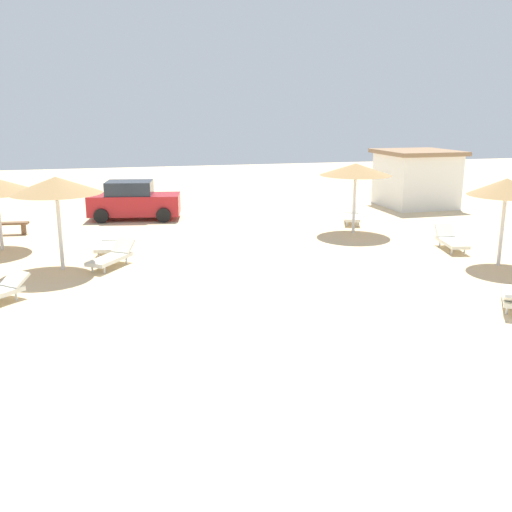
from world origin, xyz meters
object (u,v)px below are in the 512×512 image
object	(u,v)px
parked_car	(134,201)
parasol_2	(356,170)
parasol_3	(507,187)
lounger_6	(112,257)
bench_0	(9,226)
lounger_3	(451,240)
lounger_2	(352,216)
lounger_0	(109,244)
beach_cabana	(416,178)
parasol_0	(56,186)

from	to	relation	value
parked_car	parasol_2	bearing A→B (deg)	-32.24
parasol_2	parasol_3	size ratio (longest dim) A/B	1.02
parasol_3	lounger_6	size ratio (longest dim) A/B	1.45
parked_car	parasol_3	bearing A→B (deg)	-45.69
bench_0	lounger_3	bearing A→B (deg)	-23.08
bench_0	parked_car	bearing A→B (deg)	23.15
parked_car	lounger_3	bearing A→B (deg)	-39.68
lounger_2	parked_car	world-z (taller)	parked_car
parasol_2	lounger_6	bearing A→B (deg)	-163.37
lounger_6	parasol_3	bearing A→B (deg)	-13.94
parasol_3	lounger_6	xyz separation A→B (m)	(-11.91, 2.96, -2.17)
parasol_3	lounger_0	xyz separation A→B (m)	(-11.99, 4.85, -2.18)
bench_0	lounger_6	bearing A→B (deg)	-57.06
lounger_0	beach_cabana	distance (m)	16.56
parasol_2	lounger_0	bearing A→B (deg)	-174.39
parasol_0	lounger_3	world-z (taller)	parasol_0
parked_car	beach_cabana	bearing A→B (deg)	0.15
parked_car	beach_cabana	distance (m)	14.12
parasol_3	lounger_3	size ratio (longest dim) A/B	1.41
lounger_0	parasol_3	bearing A→B (deg)	-22.03
lounger_3	lounger_6	distance (m)	11.69
lounger_2	parasol_0	bearing A→B (deg)	-158.20
parasol_3	lounger_6	distance (m)	12.47
parasol_2	bench_0	distance (m)	13.89
bench_0	lounger_0	bearing A→B (deg)	-47.05
parasol_0	lounger_0	bearing A→B (deg)	52.36
bench_0	parked_car	xyz separation A→B (m)	(4.99, 2.13, 0.48)
lounger_0	parasol_0	bearing A→B (deg)	-127.64
parasol_3	lounger_0	world-z (taller)	parasol_3
lounger_2	bench_0	xyz separation A→B (m)	(-14.14, 1.22, 0.03)
lounger_3	bench_0	bearing A→B (deg)	156.92
parasol_0	lounger_0	xyz separation A→B (m)	(1.42, 1.84, -2.30)
parasol_3	parked_car	bearing A→B (deg)	134.31
lounger_0	parked_car	world-z (taller)	parked_car
parasol_3	lounger_2	world-z (taller)	parasol_3
parasol_2	lounger_2	bearing A→B (deg)	67.75
parasol_3	beach_cabana	size ratio (longest dim) A/B	0.74
parasol_3	parked_car	xyz separation A→B (m)	(-10.80, 11.06, -1.67)
lounger_0	bench_0	bearing A→B (deg)	132.95
lounger_6	lounger_3	bearing A→B (deg)	-3.18
lounger_0	parked_car	xyz separation A→B (m)	(1.19, 6.21, 0.51)
parasol_3	lounger_3	xyz separation A→B (m)	(-0.25, 2.31, -2.17)
parasol_0	parked_car	distance (m)	8.65
beach_cabana	parasol_3	bearing A→B (deg)	-106.59
parasol_0	beach_cabana	world-z (taller)	parasol_0
parasol_0	parked_car	xyz separation A→B (m)	(2.61, 8.05, -1.79)
lounger_6	parked_car	xyz separation A→B (m)	(1.12, 8.10, 0.50)
lounger_0	lounger_6	distance (m)	1.89
lounger_0	bench_0	world-z (taller)	lounger_0
parasol_2	parasol_3	bearing A→B (deg)	-67.19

